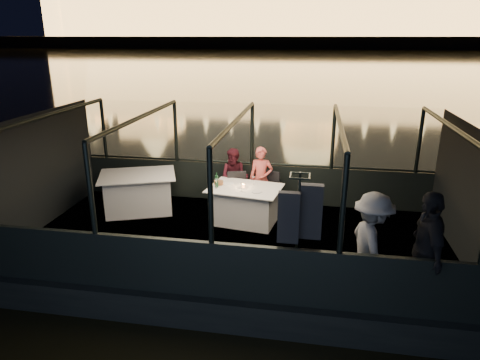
% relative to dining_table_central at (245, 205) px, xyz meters
% --- Properties ---
extents(river_water, '(500.00, 500.00, 0.00)m').
position_rel_dining_table_central_xyz_m(river_water, '(-0.04, 79.24, -0.89)').
color(river_water, black).
rests_on(river_water, ground).
extents(boat_hull, '(8.60, 4.40, 1.00)m').
position_rel_dining_table_central_xyz_m(boat_hull, '(-0.04, -0.76, -0.89)').
color(boat_hull, black).
rests_on(boat_hull, river_water).
extents(boat_deck, '(8.00, 4.00, 0.04)m').
position_rel_dining_table_central_xyz_m(boat_deck, '(-0.04, -0.76, -0.41)').
color(boat_deck, black).
rests_on(boat_deck, boat_hull).
extents(gunwale_port, '(8.00, 0.08, 0.90)m').
position_rel_dining_table_central_xyz_m(gunwale_port, '(-0.04, 1.24, 0.06)').
color(gunwale_port, black).
rests_on(gunwale_port, boat_deck).
extents(gunwale_starboard, '(8.00, 0.08, 0.90)m').
position_rel_dining_table_central_xyz_m(gunwale_starboard, '(-0.04, -2.76, 0.06)').
color(gunwale_starboard, black).
rests_on(gunwale_starboard, boat_deck).
extents(cabin_glass_port, '(8.00, 0.02, 1.40)m').
position_rel_dining_table_central_xyz_m(cabin_glass_port, '(-0.04, 1.24, 1.21)').
color(cabin_glass_port, '#99B2B2').
rests_on(cabin_glass_port, gunwale_port).
extents(cabin_glass_starboard, '(8.00, 0.02, 1.40)m').
position_rel_dining_table_central_xyz_m(cabin_glass_starboard, '(-0.04, -2.76, 1.21)').
color(cabin_glass_starboard, '#99B2B2').
rests_on(cabin_glass_starboard, gunwale_starboard).
extents(cabin_roof_glass, '(8.00, 4.00, 0.02)m').
position_rel_dining_table_central_xyz_m(cabin_roof_glass, '(-0.04, -0.76, 1.91)').
color(cabin_roof_glass, '#99B2B2').
rests_on(cabin_roof_glass, boat_deck).
extents(end_wall_fore, '(0.02, 4.00, 2.30)m').
position_rel_dining_table_central_xyz_m(end_wall_fore, '(-4.04, -0.76, 0.76)').
color(end_wall_fore, black).
rests_on(end_wall_fore, boat_deck).
extents(end_wall_aft, '(0.02, 4.00, 2.30)m').
position_rel_dining_table_central_xyz_m(end_wall_aft, '(3.96, -0.76, 0.76)').
color(end_wall_aft, black).
rests_on(end_wall_aft, boat_deck).
extents(canopy_ribs, '(8.00, 4.00, 2.30)m').
position_rel_dining_table_central_xyz_m(canopy_ribs, '(-0.04, -0.76, 0.76)').
color(canopy_ribs, black).
rests_on(canopy_ribs, boat_deck).
extents(embankment, '(400.00, 140.00, 6.00)m').
position_rel_dining_table_central_xyz_m(embankment, '(-0.04, 209.24, 0.11)').
color(embankment, '#423D33').
rests_on(embankment, ground).
extents(dining_table_central, '(1.59, 1.26, 0.77)m').
position_rel_dining_table_central_xyz_m(dining_table_central, '(0.00, 0.00, 0.00)').
color(dining_table_central, silver).
rests_on(dining_table_central, boat_deck).
extents(dining_table_aft, '(1.92, 1.67, 0.86)m').
position_rel_dining_table_central_xyz_m(dining_table_aft, '(-2.42, 0.20, 0.00)').
color(dining_table_aft, white).
rests_on(dining_table_aft, boat_deck).
extents(chair_port_left, '(0.52, 0.52, 0.89)m').
position_rel_dining_table_central_xyz_m(chair_port_left, '(-0.29, 0.45, 0.06)').
color(chair_port_left, black).
rests_on(chair_port_left, boat_deck).
extents(chair_port_right, '(0.53, 0.53, 0.86)m').
position_rel_dining_table_central_xyz_m(chair_port_right, '(0.46, 0.71, 0.06)').
color(chair_port_right, black).
rests_on(chair_port_right, boat_deck).
extents(coat_stand, '(0.63, 0.55, 1.95)m').
position_rel_dining_table_central_xyz_m(coat_stand, '(1.17, -2.51, 0.51)').
color(coat_stand, black).
rests_on(coat_stand, boat_deck).
extents(person_woman_coral, '(0.54, 0.39, 1.43)m').
position_rel_dining_table_central_xyz_m(person_woman_coral, '(0.24, 0.77, 0.36)').
color(person_woman_coral, '#CC514A').
rests_on(person_woman_coral, boat_deck).
extents(person_man_maroon, '(0.69, 0.55, 1.36)m').
position_rel_dining_table_central_xyz_m(person_man_maroon, '(-0.37, 0.83, 0.36)').
color(person_man_maroon, '#40121B').
rests_on(person_man_maroon, boat_deck).
extents(passenger_stripe, '(0.84, 1.17, 1.62)m').
position_rel_dining_table_central_xyz_m(passenger_stripe, '(2.25, -2.28, 0.47)').
color(passenger_stripe, silver).
rests_on(passenger_stripe, boat_deck).
extents(passenger_dark, '(0.49, 1.06, 1.77)m').
position_rel_dining_table_central_xyz_m(passenger_dark, '(2.95, -2.47, 0.47)').
color(passenger_dark, black).
rests_on(passenger_dark, boat_deck).
extents(wine_bottle, '(0.09, 0.09, 0.32)m').
position_rel_dining_table_central_xyz_m(wine_bottle, '(-0.58, -0.08, 0.53)').
color(wine_bottle, '#14391E').
rests_on(wine_bottle, dining_table_central).
extents(bread_basket, '(0.22, 0.22, 0.08)m').
position_rel_dining_table_central_xyz_m(bread_basket, '(-0.58, 0.11, 0.42)').
color(bread_basket, brown).
rests_on(bread_basket, dining_table_central).
extents(amber_candle, '(0.07, 0.07, 0.08)m').
position_rel_dining_table_central_xyz_m(amber_candle, '(-0.04, 0.00, 0.42)').
color(amber_candle, '#FF893F').
rests_on(amber_candle, dining_table_central).
extents(plate_near, '(0.27, 0.27, 0.01)m').
position_rel_dining_table_central_xyz_m(plate_near, '(0.27, -0.21, 0.39)').
color(plate_near, silver).
rests_on(plate_near, dining_table_central).
extents(plate_far, '(0.27, 0.27, 0.01)m').
position_rel_dining_table_central_xyz_m(plate_far, '(-0.38, 0.15, 0.39)').
color(plate_far, white).
rests_on(plate_far, dining_table_central).
extents(wine_glass_white, '(0.08, 0.08, 0.20)m').
position_rel_dining_table_central_xyz_m(wine_glass_white, '(-0.57, -0.14, 0.48)').
color(wine_glass_white, silver).
rests_on(wine_glass_white, dining_table_central).
extents(wine_glass_red, '(0.06, 0.06, 0.17)m').
position_rel_dining_table_central_xyz_m(wine_glass_red, '(0.14, 0.23, 0.48)').
color(wine_glass_red, silver).
rests_on(wine_glass_red, dining_table_central).
extents(wine_glass_empty, '(0.07, 0.07, 0.17)m').
position_rel_dining_table_central_xyz_m(wine_glass_empty, '(-0.03, -0.21, 0.48)').
color(wine_glass_empty, silver).
rests_on(wine_glass_empty, dining_table_central).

